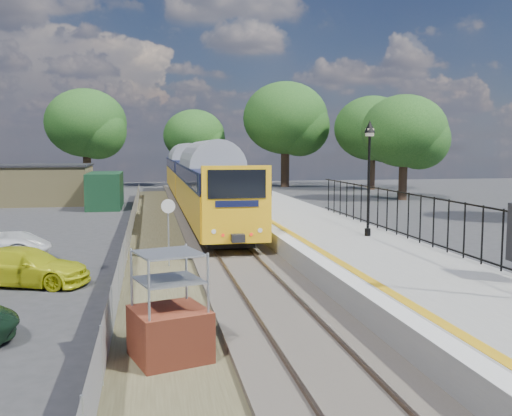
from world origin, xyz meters
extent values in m
plane|color=#2D2D30|center=(0.00, 0.00, 0.00)|extent=(120.00, 120.00, 0.00)
cube|color=#473F38|center=(0.00, 10.00, 0.10)|extent=(3.40, 80.00, 0.20)
cube|color=#4C472D|center=(-2.90, 8.00, 0.03)|extent=(2.60, 70.00, 0.06)
cube|color=brown|center=(-0.72, 10.00, 0.22)|extent=(0.07, 80.00, 0.14)
cube|color=brown|center=(0.72, 10.00, 0.22)|extent=(0.07, 80.00, 0.14)
cube|color=gray|center=(4.20, 8.00, 0.45)|extent=(5.00, 70.00, 0.90)
cube|color=silver|center=(1.95, 8.00, 0.91)|extent=(0.50, 70.00, 0.01)
cube|color=yellow|center=(2.45, 8.00, 0.91)|extent=(0.30, 70.00, 0.01)
cylinder|color=black|center=(5.30, 6.00, 1.05)|extent=(0.24, 0.24, 0.30)
cylinder|color=black|center=(5.30, 6.00, 2.90)|extent=(0.10, 0.10, 3.70)
cube|color=black|center=(5.30, 6.00, 4.85)|extent=(0.08, 0.08, 0.30)
cube|color=beige|center=(5.30, 6.00, 5.02)|extent=(0.26, 0.26, 0.30)
cone|color=black|center=(5.30, 6.00, 5.25)|extent=(0.44, 0.44, 0.50)
cube|color=black|center=(6.55, 2.50, 2.65)|extent=(0.05, 26.00, 0.05)
cube|color=tan|center=(-12.00, 32.00, 1.50)|extent=(8.00, 6.00, 3.00)
cube|color=black|center=(-12.00, 32.00, 3.05)|extent=(8.20, 6.20, 0.15)
cube|color=#153922|center=(-6.50, 28.00, 1.30)|extent=(2.40, 6.00, 2.60)
cylinder|color=#332319|center=(-10.00, 50.00, 1.92)|extent=(0.88, 0.88, 3.85)
ellipsoid|color=#174617|center=(-10.00, 50.00, 7.15)|extent=(8.80, 8.80, 7.48)
cylinder|color=#332319|center=(2.00, 52.00, 1.57)|extent=(0.72, 0.72, 3.15)
ellipsoid|color=#174617|center=(2.00, 52.00, 5.85)|extent=(7.20, 7.20, 6.12)
cylinder|color=#332319|center=(12.00, 48.00, 2.10)|extent=(0.96, 0.96, 4.20)
ellipsoid|color=#174617|center=(12.00, 48.00, 7.80)|extent=(9.60, 9.60, 8.16)
cylinder|color=#332319|center=(20.00, 42.00, 1.75)|extent=(0.80, 0.80, 3.50)
ellipsoid|color=#174617|center=(20.00, 42.00, 6.50)|extent=(8.00, 8.00, 6.80)
cylinder|color=#332319|center=(18.00, 30.00, 1.57)|extent=(0.72, 0.72, 3.15)
ellipsoid|color=#174617|center=(18.00, 30.00, 5.85)|extent=(7.20, 7.20, 6.12)
cube|color=yellow|center=(0.00, 16.20, 1.69)|extent=(2.80, 20.00, 1.90)
cube|color=#0E1335|center=(0.00, 16.20, 2.99)|extent=(2.82, 20.00, 0.90)
cube|color=black|center=(0.00, 16.20, 2.99)|extent=(2.82, 18.00, 0.70)
cube|color=black|center=(0.00, 16.20, 0.51)|extent=(2.00, 18.00, 0.45)
cube|color=yellow|center=(0.00, 36.80, 1.69)|extent=(2.80, 20.00, 1.90)
cube|color=#0E1335|center=(0.00, 36.80, 2.99)|extent=(2.82, 20.00, 0.90)
cube|color=black|center=(0.00, 36.80, 2.99)|extent=(2.82, 18.00, 0.70)
cube|color=black|center=(0.00, 36.80, 0.51)|extent=(2.00, 18.00, 0.45)
cube|color=black|center=(0.00, 5.99, 3.04)|extent=(2.24, 0.04, 1.10)
cube|color=#993E27|center=(-2.92, -3.84, 0.55)|extent=(1.80, 1.80, 1.11)
cylinder|color=#999EA3|center=(-2.62, 5.56, 1.15)|extent=(0.06, 0.06, 2.29)
cylinder|color=silver|center=(-2.62, 5.51, 2.29)|extent=(0.51, 0.11, 0.51)
imported|color=#CBCF18|center=(-7.26, 3.68, 0.60)|extent=(4.48, 2.89, 1.21)
camera|label=1|loc=(-3.28, -15.41, 4.40)|focal=40.00mm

